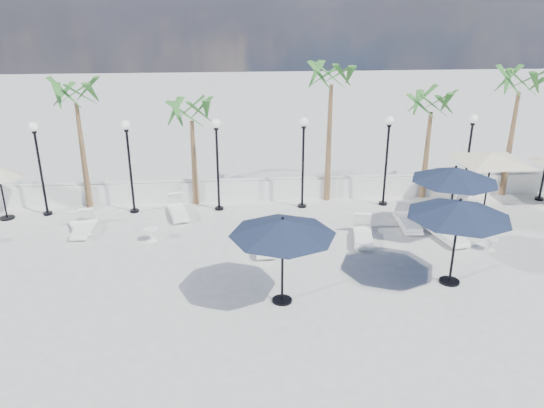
{
  "coord_description": "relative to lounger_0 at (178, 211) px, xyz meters",
  "views": [
    {
      "loc": [
        -2.94,
        -14.22,
        8.33
      ],
      "look_at": [
        -1.55,
        3.13,
        1.5
      ],
      "focal_mm": 35.0,
      "sensor_mm": 36.0,
      "label": 1
    }
  ],
  "objects": [
    {
      "name": "ground",
      "position": [
        5.16,
        -5.9,
        -0.24
      ],
      "size": [
        100.0,
        100.0,
        0.0
      ],
      "primitive_type": "plane",
      "color": "#A2A19D",
      "rests_on": "ground"
    },
    {
      "name": "balustrade",
      "position": [
        5.16,
        1.6,
        0.22
      ],
      "size": [
        26.0,
        0.3,
        1.01
      ],
      "color": "silver",
      "rests_on": "ground"
    },
    {
      "name": "lamppost_0",
      "position": [
        -5.34,
        0.6,
        2.25
      ],
      "size": [
        0.36,
        0.36,
        3.84
      ],
      "color": "black",
      "rests_on": "ground"
    },
    {
      "name": "lamppost_1",
      "position": [
        -1.84,
        0.6,
        2.25
      ],
      "size": [
        0.36,
        0.36,
        3.84
      ],
      "color": "black",
      "rests_on": "ground"
    },
    {
      "name": "lamppost_2",
      "position": [
        1.66,
        0.6,
        2.25
      ],
      "size": [
        0.36,
        0.36,
        3.84
      ],
      "color": "black",
      "rests_on": "ground"
    },
    {
      "name": "lamppost_3",
      "position": [
        5.16,
        0.6,
        2.25
      ],
      "size": [
        0.36,
        0.36,
        3.84
      ],
      "color": "black",
      "rests_on": "ground"
    },
    {
      "name": "lamppost_4",
      "position": [
        8.66,
        0.6,
        2.25
      ],
      "size": [
        0.36,
        0.36,
        3.84
      ],
      "color": "black",
      "rests_on": "ground"
    },
    {
      "name": "lamppost_5",
      "position": [
        12.16,
        0.6,
        2.25
      ],
      "size": [
        0.36,
        0.36,
        3.84
      ],
      "color": "black",
      "rests_on": "ground"
    },
    {
      "name": "palm_0",
      "position": [
        -3.84,
        1.4,
        4.29
      ],
      "size": [
        2.6,
        2.6,
        5.5
      ],
      "color": "brown",
      "rests_on": "ground"
    },
    {
      "name": "palm_1",
      "position": [
        0.66,
        1.4,
        3.51
      ],
      "size": [
        2.6,
        2.6,
        4.7
      ],
      "color": "brown",
      "rests_on": "ground"
    },
    {
      "name": "palm_2",
      "position": [
        6.36,
        1.4,
        4.87
      ],
      "size": [
        2.6,
        2.6,
        6.1
      ],
      "color": "brown",
      "rests_on": "ground"
    },
    {
      "name": "palm_3",
      "position": [
        10.66,
        1.4,
        3.71
      ],
      "size": [
        2.6,
        2.6,
        4.9
      ],
      "color": "brown",
      "rests_on": "ground"
    },
    {
      "name": "palm_4",
      "position": [
        14.36,
        1.4,
        4.48
      ],
      "size": [
        2.6,
        2.6,
        5.7
      ],
      "color": "brown",
      "rests_on": "ground"
    },
    {
      "name": "lounger_0",
      "position": [
        0.0,
        0.0,
        0.0
      ],
      "size": [
        1.06,
        2.03,
        0.73
      ],
      "rotation": [
        0.0,
        0.0,
        0.24
      ],
      "color": "white",
      "rests_on": "ground"
    },
    {
      "name": "lounger_1",
      "position": [
        -3.39,
        -1.34,
        -0.02
      ],
      "size": [
        0.62,
        1.82,
        0.68
      ],
      "rotation": [
        0.0,
        0.0,
        -0.02
      ],
      "color": "white",
      "rests_on": "ground"
    },
    {
      "name": "lounger_2",
      "position": [
        -3.6,
        -1.22,
        -0.04
      ],
      "size": [
        1.15,
        1.69,
        0.61
      ],
      "rotation": [
        0.0,
        0.0,
        0.43
      ],
      "color": "white",
      "rests_on": "ground"
    },
    {
      "name": "lounger_3",
      "position": [
        3.3,
        -3.27,
        0.01
      ],
      "size": [
        0.68,
        2.04,
        0.76
      ],
      "rotation": [
        0.0,
        0.0,
        0.01
      ],
      "color": "white",
      "rests_on": "ground"
    },
    {
      "name": "lounger_4",
      "position": [
        6.93,
        -2.9,
        0.01
      ],
      "size": [
        1.04,
        2.11,
        0.76
      ],
      "rotation": [
        0.0,
        0.0,
        -0.2
      ],
      "color": "white",
      "rests_on": "ground"
    },
    {
      "name": "lounger_5",
      "position": [
        10.01,
        -3.03,
        0.01
      ],
      "size": [
        1.07,
        2.09,
        0.75
      ],
      "rotation": [
        0.0,
        0.0,
        0.22
      ],
      "color": "white",
      "rests_on": "ground"
    },
    {
      "name": "lounger_6",
      "position": [
        8.95,
        -1.81,
        0.01
      ],
      "size": [
        0.8,
        2.08,
        0.76
      ],
      "rotation": [
        0.0,
        0.0,
        -0.07
      ],
      "color": "white",
      "rests_on": "ground"
    },
    {
      "name": "lounger_7",
      "position": [
        12.09,
        -0.5,
        -0.01
      ],
      "size": [
        0.77,
        1.94,
        0.71
      ],
      "rotation": [
        0.0,
        0.0,
        0.08
      ],
      "color": "white",
      "rests_on": "ground"
    },
    {
      "name": "side_table_1",
      "position": [
        -0.74,
        -2.29,
        0.05
      ],
      "size": [
        0.5,
        0.5,
        0.48
      ],
      "color": "white",
      "rests_on": "ground"
    },
    {
      "name": "side_table_2",
      "position": [
        11.22,
        -4.02,
        0.04
      ],
      "size": [
        0.48,
        0.48,
        0.46
      ],
      "color": "white",
      "rests_on": "ground"
    },
    {
      "name": "parasol_navy_left",
      "position": [
        3.59,
        -6.77,
        2.12
      ],
      "size": [
        3.05,
        3.05,
        2.69
      ],
      "color": "black",
      "rests_on": "ground"
    },
    {
      "name": "parasol_navy_mid",
      "position": [
        10.13,
        -2.83,
        2.2
      ],
      "size": [
        3.1,
        3.1,
        2.78
      ],
      "color": "black",
      "rests_on": "ground"
    },
    {
      "name": "parasol_navy_right",
      "position": [
        8.91,
        -6.09,
        2.22
      ],
      "size": [
        3.13,
        3.13,
        2.81
      ],
      "color": "black",
      "rests_on": "ground"
    },
    {
      "name": "parasol_cream_sq_b",
      "position": [
        12.69,
        -0.36,
        2.24
      ],
      "size": [
        5.36,
        5.36,
        2.69
      ],
      "color": "black",
      "rests_on": "ground"
    }
  ]
}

